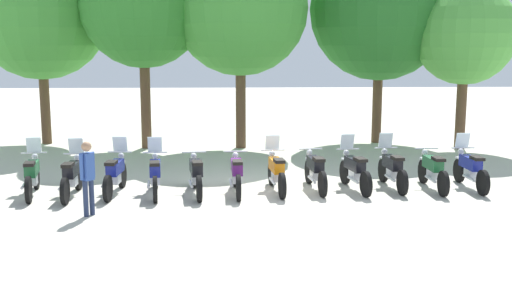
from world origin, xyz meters
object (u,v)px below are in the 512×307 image
at_px(motorcycle_8, 355,170).
at_px(motorcycle_9, 392,168).
at_px(motorcycle_11, 470,169).
at_px(motorcycle_6, 276,171).
at_px(tree_2, 240,8).
at_px(motorcycle_2, 115,174).
at_px(person_0, 88,173).
at_px(motorcycle_4, 196,174).
at_px(tree_1, 143,6).
at_px(motorcycle_0, 32,175).
at_px(motorcycle_5, 237,174).
at_px(motorcycle_7, 315,170).
at_px(motorcycle_10, 433,170).
at_px(tree_3, 380,10).
at_px(tree_4, 465,35).
at_px(tree_0, 40,11).
at_px(motorcycle_3, 155,174).
at_px(motorcycle_1, 72,176).

bearing_deg(motorcycle_8, motorcycle_9, -89.20).
bearing_deg(motorcycle_8, motorcycle_11, -97.49).
xyz_separation_m(motorcycle_6, tree_2, (-0.79, 6.98, 4.44)).
xyz_separation_m(motorcycle_2, person_0, (-0.21, -2.04, 0.43)).
height_order(motorcycle_4, tree_1, tree_1).
distance_m(motorcycle_0, motorcycle_4, 4.03).
bearing_deg(motorcycle_8, motorcycle_5, 86.13).
height_order(motorcycle_7, tree_2, tree_2).
relative_size(motorcycle_4, motorcycle_10, 1.00).
xyz_separation_m(motorcycle_6, motorcycle_11, (5.03, 0.16, 0.00)).
distance_m(motorcycle_5, motorcycle_8, 3.02).
xyz_separation_m(motorcycle_2, motorcycle_5, (3.01, -0.04, -0.01)).
relative_size(motorcycle_2, motorcycle_7, 1.00).
xyz_separation_m(motorcycle_4, motorcycle_11, (7.04, 0.40, 0.01)).
xyz_separation_m(motorcycle_0, motorcycle_2, (2.02, 0.06, 0.00)).
relative_size(tree_3, tree_4, 1.30).
distance_m(motorcycle_9, tree_2, 8.91).
bearing_deg(tree_1, motorcycle_0, -104.35).
xyz_separation_m(motorcycle_8, tree_0, (-10.10, 8.14, 4.38)).
bearing_deg(motorcycle_9, tree_4, -36.93).
distance_m(motorcycle_3, motorcycle_10, 7.05).
relative_size(person_0, tree_0, 0.22).
height_order(motorcycle_0, motorcycle_2, same).
distance_m(motorcycle_4, motorcycle_5, 1.01).
distance_m(motorcycle_7, tree_0, 12.93).
bearing_deg(tree_3, motorcycle_6, -118.57).
distance_m(motorcycle_10, person_0, 8.57).
relative_size(motorcycle_0, tree_4, 0.37).
height_order(motorcycle_11, tree_0, tree_0).
height_order(motorcycle_3, motorcycle_10, motorcycle_3).
height_order(motorcycle_7, motorcycle_11, motorcycle_11).
bearing_deg(motorcycle_6, tree_0, 38.64).
bearing_deg(motorcycle_7, motorcycle_5, 93.62).
height_order(motorcycle_2, tree_4, tree_4).
bearing_deg(motorcycle_0, motorcycle_1, -109.91).
xyz_separation_m(motorcycle_5, tree_4, (8.03, 6.62, 3.53)).
bearing_deg(tree_1, motorcycle_6, -59.29).
xyz_separation_m(motorcycle_9, tree_3, (1.37, 7.80, 4.43)).
relative_size(motorcycle_4, tree_4, 0.38).
bearing_deg(motorcycle_6, tree_1, 24.84).
height_order(motorcycle_4, motorcycle_11, motorcycle_11).
height_order(tree_1, tree_3, tree_3).
relative_size(motorcycle_0, motorcycle_10, 0.99).
xyz_separation_m(person_0, tree_2, (3.43, 9.15, 4.01)).
distance_m(tree_0, tree_3, 12.48).
xyz_separation_m(motorcycle_10, tree_4, (3.00, 6.37, 3.53)).
bearing_deg(tree_1, motorcycle_2, -88.65).
xyz_separation_m(tree_2, tree_4, (7.82, -0.53, -0.93)).
relative_size(motorcycle_7, motorcycle_9, 1.00).
height_order(motorcycle_0, motorcycle_10, motorcycle_0).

